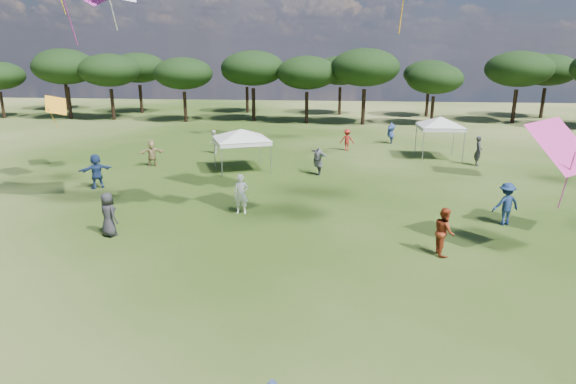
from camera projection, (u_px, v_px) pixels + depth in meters
The scene contains 4 objects.
tree_line at pixel (355, 69), 51.19m from camera, with size 108.78×17.63×7.77m.
tent_left at pixel (241, 131), 29.33m from camera, with size 5.88×5.88×2.86m.
tent_right at pixel (441, 119), 32.63m from camera, with size 5.68×5.68×3.17m.
festival_crowd at pixel (312, 163), 27.97m from camera, with size 27.34×24.14×1.91m.
Camera 1 is at (0.87, -5.87, 6.93)m, focal length 30.00 mm.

